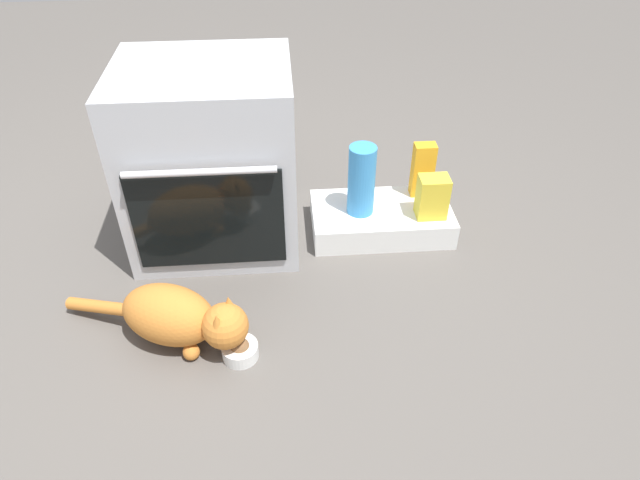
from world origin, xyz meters
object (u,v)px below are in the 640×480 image
object	(u,v)px
oven	(211,159)
juice_carton	(423,170)
snack_bag	(432,197)
water_bottle	(361,180)
pantry_cabinet	(381,219)
cat	(179,317)
food_bowl	(240,350)

from	to	relation	value
oven	juice_carton	bearing A→B (deg)	4.73
snack_bag	juice_carton	bearing A→B (deg)	92.67
water_bottle	snack_bag	bearing A→B (deg)	-10.32
oven	water_bottle	xyz separation A→B (m)	(0.59, -0.04, -0.10)
snack_bag	oven	bearing A→B (deg)	174.24
oven	pantry_cabinet	size ratio (longest dim) A/B	1.25
pantry_cabinet	water_bottle	world-z (taller)	water_bottle
cat	oven	bearing A→B (deg)	103.79
juice_carton	snack_bag	size ratio (longest dim) A/B	1.33
oven	pantry_cabinet	bearing A→B (deg)	-1.99
oven	cat	world-z (taller)	oven
oven	water_bottle	world-z (taller)	oven
water_bottle	juice_carton	bearing A→B (deg)	21.30
pantry_cabinet	cat	bearing A→B (deg)	-143.62
juice_carton	water_bottle	bearing A→B (deg)	-158.70
juice_carton	snack_bag	bearing A→B (deg)	-87.33
food_bowl	snack_bag	bearing A→B (deg)	37.54
cat	water_bottle	size ratio (longest dim) A/B	2.23
water_bottle	pantry_cabinet	bearing A→B (deg)	7.52
oven	juice_carton	xyz separation A→B (m)	(0.87, 0.07, -0.13)
water_bottle	snack_bag	world-z (taller)	water_bottle
food_bowl	water_bottle	bearing A→B (deg)	53.00
cat	juice_carton	distance (m)	1.17
oven	pantry_cabinet	xyz separation A→B (m)	(0.68, -0.02, -0.31)
pantry_cabinet	food_bowl	xyz separation A→B (m)	(-0.58, -0.65, -0.03)
oven	water_bottle	size ratio (longest dim) A/B	2.44
pantry_cabinet	water_bottle	distance (m)	0.23
cat	juice_carton	bearing A→B (deg)	57.53
pantry_cabinet	water_bottle	size ratio (longest dim) A/B	1.95
snack_bag	food_bowl	bearing A→B (deg)	-142.46
juice_carton	cat	bearing A→B (deg)	-145.14
cat	snack_bag	world-z (taller)	snack_bag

